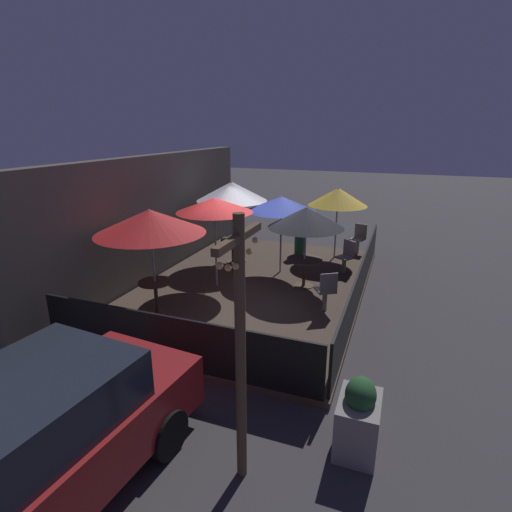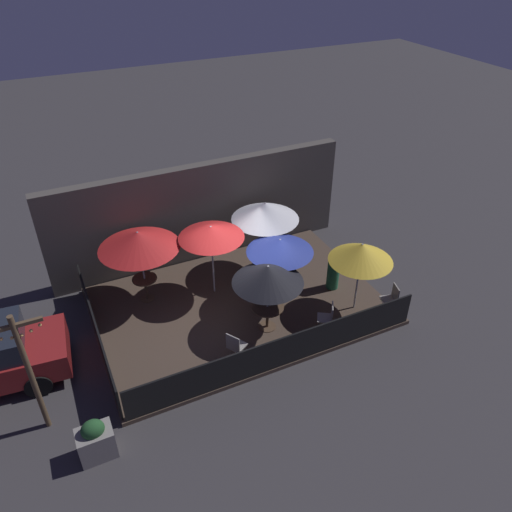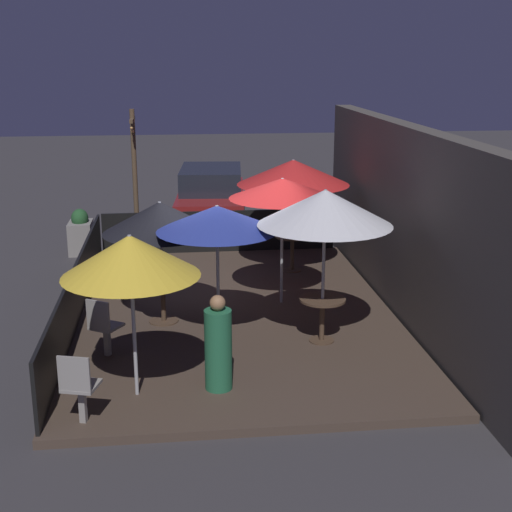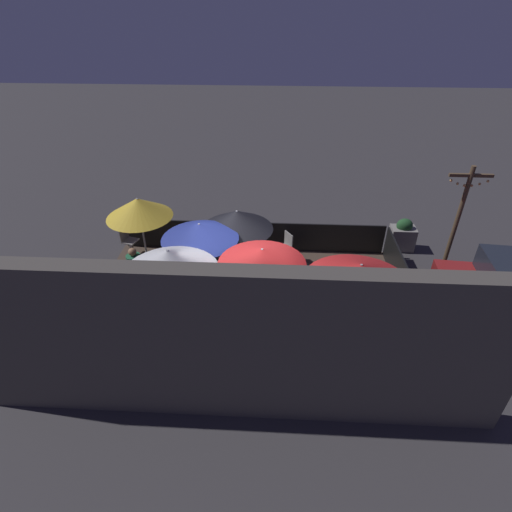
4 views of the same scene
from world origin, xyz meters
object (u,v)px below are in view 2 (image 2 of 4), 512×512
patio_umbrella_0 (268,274)px  dining_table_0 (267,310)px  dining_table_1 (265,255)px  patio_chair_1 (327,317)px  patio_umbrella_2 (138,240)px  planter_box (96,440)px  patio_chair_0 (236,346)px  dining_table_2 (145,283)px  patio_umbrella_5 (280,246)px  patio_umbrella_3 (211,232)px  light_post (28,368)px  patio_umbrella_1 (265,211)px  patio_umbrella_4 (361,252)px  patio_chair_2 (391,299)px  patron_0 (333,271)px

patio_umbrella_0 → dining_table_0: bearing=90.0°
dining_table_1 → patio_chair_1: (0.24, -3.35, -0.05)m
patio_umbrella_2 → planter_box: patio_umbrella_2 is taller
patio_chair_0 → patio_chair_1: size_ratio=1.02×
planter_box → dining_table_2: bearing=63.3°
dining_table_2 → dining_table_0: bearing=-44.6°
patio_umbrella_2 → patio_umbrella_5: (3.50, -1.76, -0.12)m
patio_umbrella_5 → planter_box: patio_umbrella_5 is taller
patio_umbrella_3 → planter_box: (-4.26, -4.09, -1.75)m
dining_table_2 → light_post: bearing=-133.8°
dining_table_2 → light_post: (-3.21, -3.35, 1.13)m
patio_umbrella_3 → patio_umbrella_0: bearing=-70.9°
patio_umbrella_1 → patio_chair_0: (-2.45, -3.32, -1.64)m
patio_umbrella_2 → light_post: 4.66m
patio_umbrella_2 → patio_chair_1: patio_umbrella_2 is taller
patio_umbrella_0 → patio_umbrella_3: patio_umbrella_3 is taller
patio_umbrella_4 → dining_table_0: (-2.67, 0.33, -1.33)m
patio_umbrella_3 → patio_chair_1: (2.12, -2.99, -1.61)m
patio_umbrella_5 → dining_table_2: size_ratio=2.85×
dining_table_0 → dining_table_1: bearing=65.3°
patio_umbrella_2 → dining_table_0: 4.05m
patio_umbrella_1 → patio_umbrella_4: (1.53, -2.82, -0.23)m
patio_umbrella_5 → dining_table_2: patio_umbrella_5 is taller
dining_table_2 → patio_chair_0: bearing=-68.2°
patio_chair_1 → dining_table_2: bearing=-8.9°
patio_umbrella_0 → patio_chair_2: 3.78m
dining_table_1 → light_post: size_ratio=0.22×
patio_umbrella_1 → patio_umbrella_3: bearing=-169.0°
dining_table_2 → patron_0: 5.62m
planter_box → light_post: bearing=125.6°
patio_chair_1 → light_post: 7.38m
dining_table_1 → dining_table_2: dining_table_2 is taller
patio_umbrella_0 → dining_table_1: 3.02m
dining_table_2 → patio_chair_1: (4.07, -3.51, -0.08)m
patio_umbrella_0 → patio_chair_0: 2.01m
light_post → patio_umbrella_2: bearing=46.2°
patio_umbrella_5 → patio_umbrella_2: bearing=153.3°
patio_chair_0 → dining_table_1: bearing=21.3°
patio_umbrella_4 → patron_0: patio_umbrella_4 is taller
patio_umbrella_1 → patio_umbrella_5: patio_umbrella_1 is taller
patio_umbrella_4 → patio_umbrella_5: bearing=146.9°
patio_umbrella_3 → dining_table_0: (0.74, -2.13, -1.52)m
patio_umbrella_1 → dining_table_2: size_ratio=3.21×
patio_umbrella_0 → patron_0: patio_umbrella_0 is taller
patio_umbrella_0 → patio_umbrella_1: patio_umbrella_1 is taller
patio_chair_2 → patio_chair_0: bearing=14.1°
patio_umbrella_0 → dining_table_2: 3.97m
dining_table_2 → light_post: light_post is taller
patio_umbrella_4 → patron_0: size_ratio=1.65×
patio_chair_1 → patio_chair_2: size_ratio=0.98×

